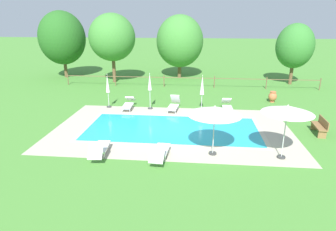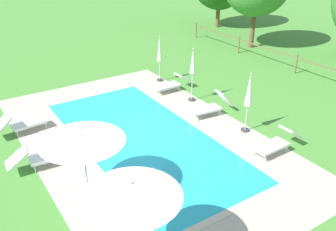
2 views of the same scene
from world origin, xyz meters
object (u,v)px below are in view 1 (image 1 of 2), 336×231
at_px(sun_lounger_north_mid, 128,104).
at_px(wooden_bench_lawn_side, 320,126).
at_px(patio_umbrella_open_foreground, 288,110).
at_px(patio_umbrella_closed_row_mid_west, 108,86).
at_px(tree_west_mid, 295,46).
at_px(sun_lounger_south_mid, 160,151).
at_px(tree_east_mid, 62,38).
at_px(patio_umbrella_open_by_bench, 215,111).
at_px(terracotta_urn_near_fence, 273,96).
at_px(sun_lounger_north_far, 174,105).
at_px(sun_lounger_south_end, 100,148).
at_px(tree_centre, 112,37).
at_px(tree_far_west, 180,41).
at_px(patio_umbrella_closed_row_west, 202,87).
at_px(patio_umbrella_closed_row_centre, 150,85).
at_px(sun_lounger_north_near_steps, 227,106).

xyz_separation_m(sun_lounger_north_mid, wooden_bench_lawn_side, (11.19, -3.47, 0.11)).
distance_m(patio_umbrella_open_foreground, patio_umbrella_closed_row_mid_west, 11.97).
height_order(sun_lounger_north_mid, tree_west_mid, tree_west_mid).
bearing_deg(sun_lounger_south_mid, tree_east_mid, 124.58).
bearing_deg(tree_east_mid, wooden_bench_lawn_side, -34.46).
distance_m(patio_umbrella_open_by_bench, terracotta_urn_near_fence, 10.48).
relative_size(sun_lounger_north_far, sun_lounger_south_mid, 0.94).
distance_m(sun_lounger_north_mid, tree_west_mid, 16.54).
relative_size(sun_lounger_south_end, tree_centre, 0.32).
height_order(terracotta_urn_near_fence, tree_far_west, tree_far_west).
relative_size(sun_lounger_south_end, tree_east_mid, 0.30).
bearing_deg(terracotta_urn_near_fence, tree_far_west, 129.86).
xyz_separation_m(sun_lounger_north_mid, patio_umbrella_closed_row_mid_west, (-1.44, 0.21, 1.14)).
xyz_separation_m(patio_umbrella_open_foreground, patio_umbrella_open_by_bench, (-3.01, 0.08, -0.17)).
height_order(patio_umbrella_open_by_bench, tree_centre, tree_centre).
bearing_deg(patio_umbrella_closed_row_west, patio_umbrella_closed_row_centre, -179.57).
height_order(patio_umbrella_open_foreground, tree_west_mid, tree_west_mid).
relative_size(patio_umbrella_closed_row_centre, tree_far_west, 0.39).
bearing_deg(tree_west_mid, patio_umbrella_open_foreground, -107.39).
bearing_deg(tree_west_mid, sun_lounger_north_far, -137.75).
distance_m(patio_umbrella_closed_row_mid_west, terracotta_urn_near_fence, 11.93).
xyz_separation_m(terracotta_urn_near_fence, tree_far_west, (-7.41, 8.87, 3.25)).
bearing_deg(wooden_bench_lawn_side, sun_lounger_south_end, -161.20).
xyz_separation_m(patio_umbrella_open_by_bench, patio_umbrella_closed_row_centre, (-3.91, 6.62, -0.41)).
bearing_deg(patio_umbrella_closed_row_mid_west, sun_lounger_north_near_steps, -1.30).
distance_m(patio_umbrella_closed_row_mid_west, tree_centre, 8.99).
bearing_deg(terracotta_urn_near_fence, patio_umbrella_open_by_bench, -117.59).
relative_size(patio_umbrella_closed_row_centre, tree_east_mid, 0.37).
relative_size(patio_umbrella_open_by_bench, tree_east_mid, 0.36).
distance_m(patio_umbrella_open_foreground, tree_far_west, 19.04).
bearing_deg(sun_lounger_south_end, sun_lounger_north_near_steps, 48.77).
height_order(tree_centre, tree_east_mid, tree_east_mid).
height_order(sun_lounger_south_end, patio_umbrella_open_by_bench, patio_umbrella_open_by_bench).
relative_size(patio_umbrella_closed_row_mid_west, terracotta_urn_near_fence, 2.89).
relative_size(patio_umbrella_closed_row_mid_west, tree_east_mid, 0.35).
height_order(patio_umbrella_closed_row_west, patio_umbrella_closed_row_centre, patio_umbrella_closed_row_centre).
bearing_deg(sun_lounger_south_end, tree_east_mid, 118.20).
bearing_deg(sun_lounger_north_near_steps, tree_centre, 139.53).
bearing_deg(tree_centre, sun_lounger_north_near_steps, -40.47).
xyz_separation_m(sun_lounger_north_near_steps, patio_umbrella_open_by_bench, (-1.26, -6.51, 1.70)).
bearing_deg(patio_umbrella_closed_row_west, tree_west_mid, 47.25).
bearing_deg(wooden_bench_lawn_side, tree_west_mid, 80.36).
bearing_deg(tree_centre, wooden_bench_lawn_side, -39.58).
relative_size(sun_lounger_south_mid, sun_lounger_south_end, 1.01).
distance_m(sun_lounger_north_near_steps, sun_lounger_south_end, 9.55).
bearing_deg(sun_lounger_south_end, tree_west_mid, 51.59).
relative_size(sun_lounger_south_end, wooden_bench_lawn_side, 1.32).
height_order(patio_umbrella_open_by_bench, tree_east_mid, tree_east_mid).
height_order(sun_lounger_south_end, tree_centre, tree_centre).
relative_size(sun_lounger_north_mid, patio_umbrella_open_foreground, 0.84).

